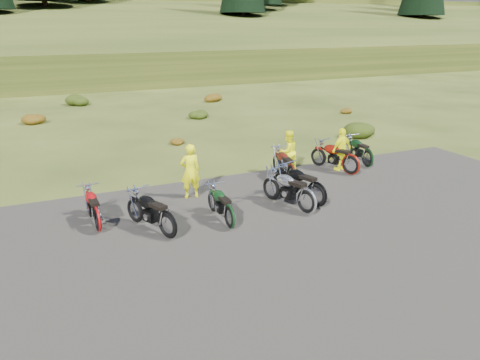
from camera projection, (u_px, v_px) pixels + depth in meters
name	position (u px, v px, depth m)	size (l,w,h in m)	color
ground	(281.00, 216.00, 13.57)	(300.00, 300.00, 0.00)	#303D14
gravel_pad	(319.00, 244.00, 11.84)	(20.00, 12.00, 0.04)	black
hill_slope	(82.00, 67.00, 56.76)	(300.00, 46.00, 3.00)	#303E14
hill_plateau	(52.00, 45.00, 108.59)	(300.00, 90.00, 9.17)	#303E14
shrub_2	(33.00, 118.00, 25.39)	(1.30, 1.30, 0.77)	#68370D
shrub_3	(78.00, 99.00, 31.06)	(1.56, 1.56, 0.92)	#23380E
shrub_4	(176.00, 140.00, 21.29)	(0.77, 0.77, 0.45)	#68370D
shrub_5	(198.00, 113.00, 26.96)	(1.03, 1.03, 0.61)	#23380E
shrub_6	(212.00, 96.00, 32.63)	(1.30, 1.30, 0.77)	#68370D
shrub_7	(360.00, 127.00, 22.76)	(1.56, 1.56, 0.92)	#23380E
shrub_8	(344.00, 110.00, 28.53)	(0.77, 0.77, 0.45)	#68370D
motorcycle_0	(168.00, 239.00, 12.13)	(2.14, 0.71, 1.12)	black
motorcycle_1	(99.00, 232.00, 12.51)	(1.94, 0.65, 1.02)	#9E0B0E
motorcycle_2	(230.00, 229.00, 12.71)	(1.89, 0.63, 0.99)	black
motorcycle_3	(306.00, 214.00, 13.67)	(2.21, 0.74, 1.16)	silver
motorcycle_4	(291.00, 186.00, 16.03)	(2.13, 0.71, 1.12)	#49140C
motorcycle_5	(316.00, 207.00, 14.19)	(2.20, 0.73, 1.15)	black
motorcycle_6	(350.00, 175.00, 17.12)	(2.18, 0.73, 1.14)	maroon
motorcycle_7	(367.00, 168.00, 18.02)	(2.02, 0.67, 1.06)	black
person_middle	(190.00, 172.00, 14.64)	(0.64, 0.42, 1.75)	#F2F60C
person_right_a	(288.00, 152.00, 17.14)	(0.77, 0.60, 1.58)	#F2F60C
person_right_b	(342.00, 150.00, 17.39)	(0.94, 0.39, 1.61)	#F2F60C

